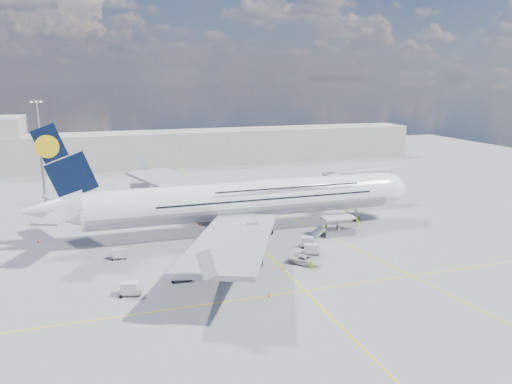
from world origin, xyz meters
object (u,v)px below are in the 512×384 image
object	(u,v)px
crew_wing	(203,252)
cone_wing_right_inner	(283,268)
dolly_row_c	(181,278)
cone_wing_right_outer	(269,295)
light_mast	(41,152)
dolly_row_b	(233,255)
jet_bridge	(352,180)
cone_tail	(38,241)
crew_loader	(358,222)
airliner	(246,199)
crew_nose	(347,212)
dolly_row_a	(129,288)
dolly_nose_near	(311,249)
baggage_tug	(225,249)
cone_nose	(356,212)
dolly_back	(118,254)
service_van	(305,260)
catering_truck_outer	(142,190)
cargo_loader	(337,228)
dolly_nose_far	(308,242)
crew_tug	(312,267)
cone_wing_left_outer	(161,207)
cone_wing_left_inner	(199,224)
catering_truck_inner	(167,209)
crew_van	(325,230)

from	to	relation	value
crew_wing	cone_wing_right_inner	xyz separation A→B (m)	(11.18, -9.95, -0.56)
dolly_row_c	cone_wing_right_outer	bearing A→B (deg)	-37.03
light_mast	dolly_row_b	size ratio (longest dim) A/B	9.22
jet_bridge	crew_wing	xyz separation A→B (m)	(-41.01, -22.17, -5.99)
cone_tail	crew_loader	bearing A→B (deg)	-8.28
airliner	cone_tail	xyz separation A→B (m)	(-39.56, 5.83, -6.62)
light_mast	crew_nose	distance (m)	73.09
dolly_row_a	dolly_nose_near	bearing A→B (deg)	28.75
baggage_tug	cone_nose	bearing A→B (deg)	25.25
dolly_row_a	dolly_row_b	world-z (taller)	dolly_row_a
dolly_back	light_mast	bearing A→B (deg)	115.32
crew_wing	cone_tail	size ratio (longest dim) A/B	3.30
crew_loader	service_van	bearing A→B (deg)	-116.20
dolly_nose_near	catering_truck_outer	distance (m)	58.89
cargo_loader	dolly_nose_far	distance (m)	10.11
crew_tug	cone_wing_right_outer	xyz separation A→B (m)	(-9.57, -6.59, -0.72)
crew_nose	cone_nose	size ratio (longest dim) A/B	3.06
catering_truck_outer	cone_wing_left_outer	xyz separation A→B (m)	(2.99, -13.34, -1.53)
dolly_row_c	cone_wing_right_inner	distance (m)	16.53
dolly_row_c	catering_truck_outer	bearing A→B (deg)	95.28
airliner	crew_wing	distance (m)	17.14
airliner	cone_wing_left_inner	bearing A→B (deg)	136.45
dolly_row_b	catering_truck_inner	xyz separation A→B (m)	(-6.45, 31.79, 0.80)
catering_truck_outer	light_mast	bearing A→B (deg)	-172.76
crew_loader	crew_van	xyz separation A→B (m)	(-8.79, -2.76, -0.10)
airliner	cone_wing_right_outer	bearing A→B (deg)	-101.10
cone_nose	cone_wing_left_inner	distance (m)	36.42
dolly_nose_near	cone_wing_right_outer	xyz separation A→B (m)	(-12.80, -14.21, -0.78)
crew_nose	dolly_back	bearing A→B (deg)	151.13
dolly_row_c	cone_nose	size ratio (longest dim) A/B	6.94
dolly_row_b	cargo_loader	bearing A→B (deg)	17.38
dolly_row_b	crew_nose	distance (m)	37.56
dolly_nose_far	cone_wing_right_outer	distance (m)	22.73
cone_wing_right_outer	dolly_nose_near	bearing A→B (deg)	47.98
service_van	cone_nose	world-z (taller)	service_van
dolly_row_a	dolly_row_c	bearing A→B (deg)	36.84
crew_wing	cone_wing_right_inner	world-z (taller)	crew_wing
dolly_row_b	dolly_nose_near	world-z (taller)	dolly_nose_near
light_mast	cone_nose	xyz separation A→B (m)	(68.38, -29.28, -12.96)
baggage_tug	crew_nose	xyz separation A→B (m)	(32.26, 15.09, 0.08)
crew_wing	cone_wing_left_inner	distance (m)	19.35
light_mast	service_van	xyz separation A→B (m)	(44.30, -55.26, -12.44)
catering_truck_inner	cone_wing_left_inner	world-z (taller)	catering_truck_inner
airliner	cone_nose	bearing A→B (deg)	11.49
dolly_nose_far	crew_loader	distance (m)	17.91
dolly_row_c	crew_van	bearing A→B (deg)	29.87
crew_tug	catering_truck_inner	bearing A→B (deg)	136.44
dolly_nose_far	catering_truck_outer	xyz separation A→B (m)	(-24.90, 50.10, 0.79)
dolly_nose_near	catering_truck_outer	xyz separation A→B (m)	(-23.80, 53.86, 0.80)
cone_wing_right_inner	dolly_nose_near	bearing A→B (deg)	35.19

